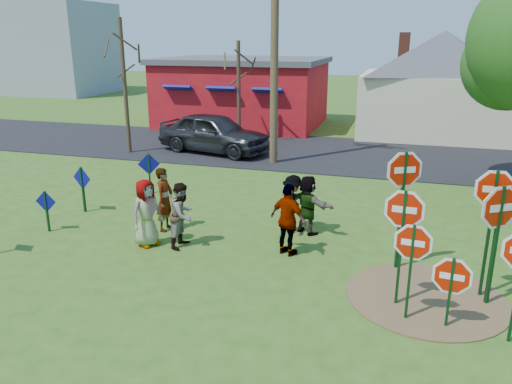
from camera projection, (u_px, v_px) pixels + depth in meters
ground at (233, 252)px, 12.31m from camera, size 120.00×120.00×0.00m
road at (315, 152)px, 22.83m from camera, size 120.00×7.50×0.04m
dirt_patch at (425, 297)px, 10.17m from camera, size 3.20×3.20×0.03m
red_building at (243, 91)px, 29.68m from camera, size 9.40×7.69×3.90m
cream_house at (441, 79)px, 26.42m from camera, size 9.40×9.40×6.50m
distant_building at (52, 49)px, 46.14m from camera, size 10.00×8.00×8.00m
stop_sign_a at (412, 251)px, 9.01m from camera, size 0.93×0.12×2.02m
stop_sign_b at (404, 181)px, 10.85m from camera, size 1.00×0.50×2.89m
stop_sign_c at (493, 205)px, 9.67m from camera, size 1.04×0.07×2.81m
stop_sign_d at (499, 217)px, 9.40m from camera, size 0.97×0.67×2.61m
stop_sign_e at (452, 280)px, 8.89m from camera, size 0.94×0.13×1.49m
stop_sign_g at (403, 222)px, 9.43m from camera, size 1.02×0.09×2.50m
blue_diamond_b at (46, 207)px, 13.45m from camera, size 0.61×0.06×1.15m
blue_diamond_c at (82, 184)px, 14.92m from camera, size 0.69×0.18×1.41m
blue_diamond_d at (149, 169)px, 16.69m from camera, size 0.68×0.30×1.39m
person_a at (147, 213)px, 12.50m from camera, size 0.87×1.00×1.74m
person_b at (165, 199)px, 13.51m from camera, size 0.43×0.64×1.75m
person_c at (183, 215)px, 12.47m from camera, size 0.71×0.87×1.66m
person_d at (293, 204)px, 13.40m from camera, size 0.60×1.03×1.58m
person_e at (288, 220)px, 11.94m from camera, size 1.13×0.85×1.79m
person_f at (308, 205)px, 13.30m from camera, size 1.53×1.18×1.61m
suv at (214, 133)px, 22.56m from camera, size 5.56×3.26×1.78m
utility_pole at (275, 29)px, 19.38m from camera, size 2.47×0.62×10.21m
bare_tree_west at (123, 67)px, 21.67m from camera, size 1.80×1.80×5.88m
bare_tree_east at (239, 78)px, 24.00m from camera, size 1.80×1.80×4.92m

